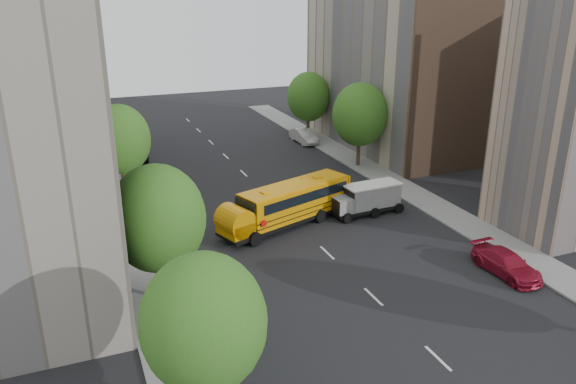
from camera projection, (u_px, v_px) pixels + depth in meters
ground at (315, 241)px, 38.55m from camera, size 120.00×120.00×0.00m
sidewalk_left at (134, 238)px, 38.84m from camera, size 3.00×80.00×0.12m
sidewalk_right at (415, 195)px, 46.92m from camera, size 3.00×80.00×0.12m
lane_markings at (265, 194)px, 47.25m from camera, size 0.15×64.00×0.01m
building_left_cream at (6, 99)px, 34.01m from camera, size 10.00×26.00×20.00m
building_left_redbrick at (27, 95)px, 54.37m from camera, size 10.00×15.00×13.00m
building_right_far at (392, 61)px, 59.18m from camera, size 10.00×22.00×18.00m
building_right_sidewall at (459, 76)px, 49.60m from camera, size 10.10×0.30×18.00m
street_tree_0 at (204, 323)px, 20.90m from camera, size 4.80×4.80×7.41m
street_tree_1 at (157, 219)px, 29.50m from camera, size 5.12×5.12×7.90m
street_tree_2 at (119, 140)px, 45.21m from camera, size 4.99×4.99×7.71m
street_tree_4 at (360, 115)px, 52.85m from camera, size 5.25×5.25×8.10m
street_tree_5 at (308, 97)px, 63.43m from camera, size 4.86×4.86×7.51m
school_bus at (286, 203)px, 40.46m from camera, size 11.11×5.89×3.08m
safari_truck at (367, 198)px, 42.75m from camera, size 5.61×2.37×2.35m
parked_car_0 at (213, 337)px, 26.74m from camera, size 1.90×4.20×1.40m
parked_car_1 at (144, 190)px, 46.08m from camera, size 1.99×4.68×1.50m
parked_car_2 at (135, 153)px, 56.55m from camera, size 2.23×4.78×1.33m
parked_car_3 at (506, 264)px, 33.88m from camera, size 2.12×4.87×1.39m
parked_car_5 at (304, 136)px, 62.55m from camera, size 1.80×4.73×1.54m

